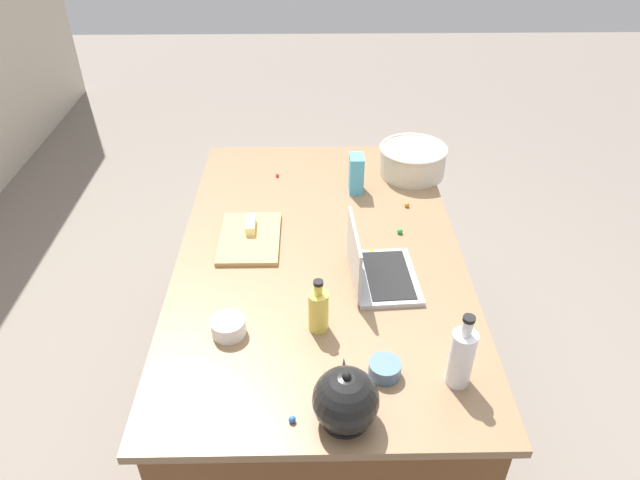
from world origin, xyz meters
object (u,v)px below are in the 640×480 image
at_px(mixing_bowl_large, 413,160).
at_px(bottle_vinegar, 461,357).
at_px(kettle, 346,400).
at_px(candy_bag, 356,174).
at_px(bottle_oil, 318,310).
at_px(cutting_board, 250,238).
at_px(laptop, 375,270).
at_px(butter_stick_left, 250,225).
at_px(ramekin_medium, 228,327).
at_px(ramekin_small, 385,369).

xyz_separation_m(mixing_bowl_large, bottle_vinegar, (-1.24, 0.05, 0.03)).
bearing_deg(kettle, candy_bag, -5.26).
distance_m(bottle_oil, cutting_board, 0.56).
height_order(laptop, candy_bag, laptop).
xyz_separation_m(butter_stick_left, ramekin_medium, (-0.56, 0.02, -0.01)).
distance_m(butter_stick_left, ramekin_small, 0.87).
xyz_separation_m(laptop, ramekin_medium, (-0.26, 0.49, -0.02)).
relative_size(bottle_vinegar, ramekin_small, 2.65).
height_order(bottle_vinegar, kettle, bottle_vinegar).
relative_size(cutting_board, ramekin_medium, 3.06).
relative_size(bottle_vinegar, kettle, 1.18).
bearing_deg(bottle_vinegar, ramekin_small, 82.61).
bearing_deg(kettle, mixing_bowl_large, -15.63).
bearing_deg(bottle_vinegar, ramekin_medium, 73.24).
bearing_deg(ramekin_small, kettle, 141.21).
distance_m(butter_stick_left, candy_bag, 0.54).
xyz_separation_m(kettle, cutting_board, (0.84, 0.33, -0.07)).
bearing_deg(candy_bag, kettle, 174.74).
height_order(laptop, kettle, laptop).
distance_m(mixing_bowl_large, ramekin_medium, 1.27).
bearing_deg(laptop, cutting_board, 61.67).
height_order(bottle_oil, ramekin_medium, bottle_oil).
height_order(bottle_vinegar, cutting_board, bottle_vinegar).
xyz_separation_m(mixing_bowl_large, ramekin_small, (-1.21, 0.26, -0.05)).
xyz_separation_m(mixing_bowl_large, butter_stick_left, (-0.47, 0.71, -0.04)).
xyz_separation_m(laptop, cutting_board, (0.25, 0.46, -0.04)).
bearing_deg(cutting_board, bottle_oil, -151.92).
height_order(bottle_vinegar, ramekin_small, bottle_vinegar).
bearing_deg(ramekin_small, candy_bag, 0.69).
distance_m(ramekin_small, ramekin_medium, 0.51).
bearing_deg(butter_stick_left, ramekin_medium, 177.47).
bearing_deg(mixing_bowl_large, bottle_oil, 156.08).
height_order(kettle, ramekin_small, kettle).
xyz_separation_m(mixing_bowl_large, cutting_board, (-0.52, 0.71, -0.06)).
bearing_deg(mixing_bowl_large, bottle_vinegar, 177.72).
relative_size(ramekin_small, ramekin_medium, 0.87).
relative_size(mixing_bowl_large, ramekin_medium, 2.83).
bearing_deg(butter_stick_left, bottle_oil, -154.41).
bearing_deg(cutting_board, ramekin_small, -146.67).
relative_size(cutting_board, candy_bag, 1.98).
xyz_separation_m(bottle_oil, cutting_board, (0.49, 0.26, -0.07)).
height_order(kettle, cutting_board, kettle).
bearing_deg(cutting_board, butter_stick_left, 0.00).
xyz_separation_m(bottle_oil, candy_bag, (0.86, -0.18, 0.01)).
distance_m(mixing_bowl_large, bottle_vinegar, 1.24).
height_order(laptop, bottle_vinegar, bottle_vinegar).
distance_m(mixing_bowl_large, kettle, 1.42).
bearing_deg(bottle_vinegar, butter_stick_left, 40.62).
bearing_deg(bottle_vinegar, kettle, 111.00).
bearing_deg(laptop, ramekin_small, 178.36).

